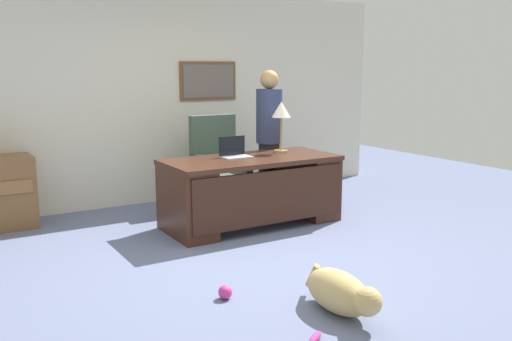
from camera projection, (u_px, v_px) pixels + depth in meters
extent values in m
plane|color=slate|center=(257.00, 257.00, 5.13)|extent=(12.00, 12.00, 0.00)
cube|color=beige|center=(151.00, 98.00, 7.07)|extent=(7.00, 0.12, 2.70)
cube|color=brown|center=(208.00, 81.00, 7.37)|extent=(0.82, 0.03, 0.51)
cube|color=#675E54|center=(209.00, 81.00, 7.35)|extent=(0.74, 0.01, 0.43)
cube|color=#422316|center=(251.00, 160.00, 6.07)|extent=(1.92, 0.87, 0.05)
cube|color=#422316|center=(187.00, 202.00, 5.74)|extent=(0.36, 0.81, 0.71)
cube|color=#422316|center=(308.00, 186.00, 6.54)|extent=(0.36, 0.81, 0.71)
cube|color=#381E13|center=(271.00, 197.00, 5.79)|extent=(1.82, 0.04, 0.57)
cube|color=#475B4C|center=(222.00, 179.00, 6.86)|extent=(0.60, 0.58, 0.18)
cylinder|color=black|center=(222.00, 197.00, 6.90)|extent=(0.10, 0.10, 0.28)
cylinder|color=black|center=(222.00, 206.00, 6.92)|extent=(0.52, 0.52, 0.05)
cube|color=#475B4C|center=(213.00, 142.00, 6.98)|extent=(0.60, 0.12, 0.68)
cube|color=#475B4C|center=(203.00, 165.00, 6.69)|extent=(0.08, 0.50, 0.22)
cube|color=#475B4C|center=(240.00, 161.00, 6.96)|extent=(0.08, 0.50, 0.22)
cylinder|color=#262323|center=(269.00, 175.00, 6.90)|extent=(0.26, 0.26, 0.81)
cylinder|color=navy|center=(269.00, 116.00, 6.76)|extent=(0.32, 0.32, 0.66)
sphere|color=tan|center=(269.00, 80.00, 6.68)|extent=(0.23, 0.23, 0.23)
ellipsoid|color=tan|center=(338.00, 292.00, 3.95)|extent=(0.31, 0.62, 0.30)
sphere|color=tan|center=(367.00, 302.00, 3.69)|extent=(0.20, 0.20, 0.20)
cylinder|color=tan|center=(312.00, 275.00, 4.21)|extent=(0.05, 0.15, 0.21)
cube|color=#B2B5BA|center=(237.00, 157.00, 6.05)|extent=(0.32, 0.22, 0.01)
cube|color=black|center=(232.00, 146.00, 6.12)|extent=(0.32, 0.01, 0.21)
cylinder|color=#9E8447|center=(281.00, 151.00, 6.45)|extent=(0.16, 0.16, 0.02)
cylinder|color=#9E8447|center=(281.00, 134.00, 6.41)|extent=(0.02, 0.02, 0.38)
cone|color=silver|center=(281.00, 109.00, 6.36)|extent=(0.22, 0.22, 0.18)
sphere|color=#D8338C|center=(225.00, 292.00, 4.19)|extent=(0.11, 0.11, 0.11)
ellipsoid|color=#D8338C|center=(315.00, 338.00, 3.54)|extent=(0.17, 0.14, 0.05)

